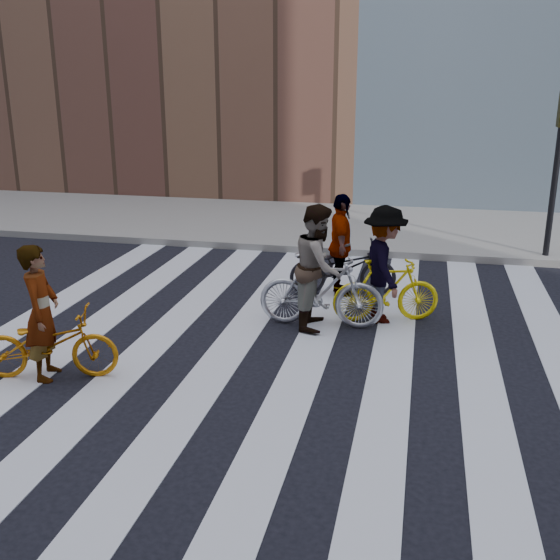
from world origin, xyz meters
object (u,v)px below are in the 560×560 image
(bike_yellow_left, at_px, (49,344))
(rider_rear, at_px, (341,245))
(rider_left, at_px, (42,313))
(rider_mid, at_px, (318,267))
(rider_right, at_px, (384,265))
(bike_yellow_right, at_px, (386,291))
(bike_dark_rear, at_px, (343,268))
(bike_silver_mid, at_px, (321,291))
(traffic_signal, at_px, (560,148))

(bike_yellow_left, xyz_separation_m, rider_rear, (3.08, 3.98, 0.43))
(bike_yellow_left, xyz_separation_m, rider_left, (-0.05, 0.00, 0.41))
(rider_mid, bearing_deg, rider_rear, -6.07)
(rider_right, bearing_deg, bike_yellow_right, -106.64)
(bike_dark_rear, bearing_deg, rider_left, 130.35)
(bike_yellow_right, bearing_deg, rider_right, 73.36)
(rider_right, bearing_deg, bike_silver_mid, 99.05)
(bike_yellow_left, height_order, bike_yellow_right, bike_yellow_right)
(bike_yellow_left, height_order, rider_rear, rider_rear)
(bike_silver_mid, relative_size, bike_yellow_right, 1.14)
(bike_yellow_right, bearing_deg, traffic_signal, -53.16)
(bike_yellow_left, distance_m, bike_yellow_right, 4.86)
(bike_yellow_left, height_order, bike_silver_mid, bike_silver_mid)
(bike_silver_mid, distance_m, rider_mid, 0.37)
(bike_dark_rear, relative_size, rider_right, 1.01)
(bike_dark_rear, bearing_deg, bike_yellow_left, 130.79)
(bike_dark_rear, bearing_deg, rider_right, -157.24)
(rider_rear, bearing_deg, rider_mid, 164.09)
(rider_rear, bearing_deg, traffic_signal, -64.04)
(traffic_signal, xyz_separation_m, bike_silver_mid, (-3.86, -4.39, -1.72))
(rider_left, distance_m, rider_rear, 5.07)
(bike_dark_rear, distance_m, rider_right, 1.41)
(bike_yellow_left, bearing_deg, bike_yellow_right, -68.52)
(traffic_signal, height_order, bike_dark_rear, traffic_signal)
(bike_dark_rear, xyz_separation_m, rider_left, (-3.18, -3.98, 0.37))
(bike_silver_mid, height_order, bike_yellow_right, bike_silver_mid)
(traffic_signal, distance_m, bike_yellow_right, 5.25)
(bike_dark_rear, height_order, rider_mid, rider_mid)
(bike_dark_rear, bearing_deg, bike_yellow_right, -155.50)
(bike_dark_rear, relative_size, rider_rear, 1.04)
(bike_yellow_right, xyz_separation_m, rider_mid, (-0.98, -0.42, 0.44))
(bike_silver_mid, distance_m, bike_yellow_right, 1.02)
(bike_yellow_right, height_order, rider_mid, rider_mid)
(bike_silver_mid, relative_size, bike_dark_rear, 1.02)
(rider_mid, xyz_separation_m, rider_right, (0.93, 0.42, -0.03))
(rider_mid, relative_size, rider_rear, 1.06)
(traffic_signal, relative_size, bike_yellow_right, 2.04)
(bike_dark_rear, distance_m, rider_left, 5.11)
(bike_yellow_right, height_order, rider_rear, rider_rear)
(traffic_signal, xyz_separation_m, bike_yellow_right, (-2.94, -3.96, -1.79))
(rider_mid, height_order, rider_right, rider_mid)
(rider_mid, xyz_separation_m, rider_rear, (0.13, 1.54, -0.05))
(bike_silver_mid, height_order, bike_dark_rear, bike_silver_mid)
(bike_dark_rear, bearing_deg, traffic_signal, -63.67)
(rider_right, height_order, rider_rear, rider_right)
(bike_yellow_left, relative_size, bike_silver_mid, 0.91)
(bike_silver_mid, relative_size, rider_mid, 1.00)
(rider_mid, bearing_deg, traffic_signal, -42.92)
(bike_silver_mid, height_order, rider_mid, rider_mid)
(traffic_signal, distance_m, bike_yellow_left, 9.86)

